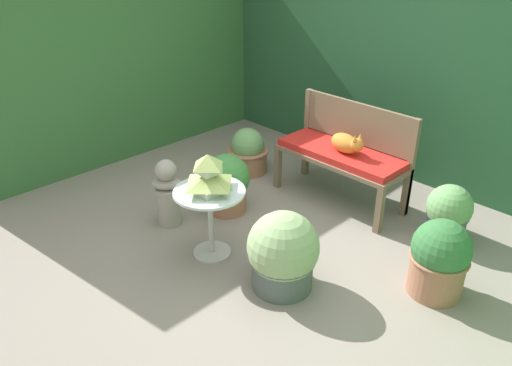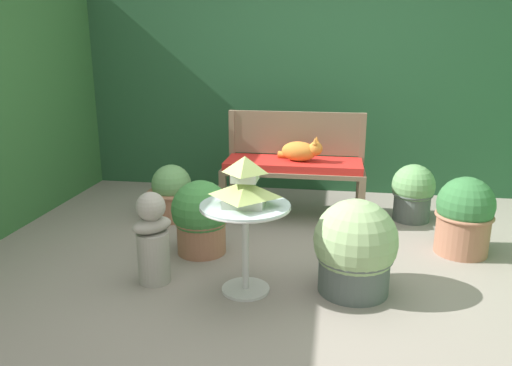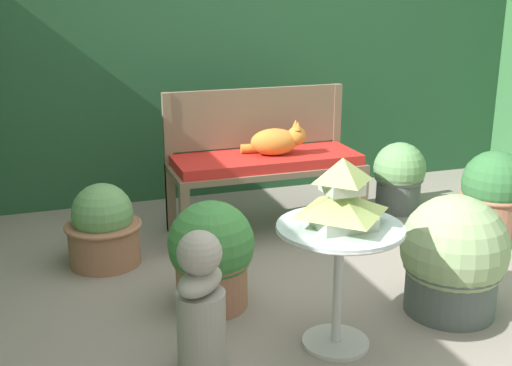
% 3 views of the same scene
% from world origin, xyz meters
% --- Properties ---
extents(ground, '(30.00, 30.00, 0.00)m').
position_xyz_m(ground, '(0.00, 0.00, 0.00)').
color(ground, gray).
extents(foliage_hedge_back, '(6.40, 1.08, 2.37)m').
position_xyz_m(foliage_hedge_back, '(0.00, 2.60, 1.18)').
color(foliage_hedge_back, '#234C2D').
rests_on(foliage_hedge_back, ground).
extents(garden_bench, '(1.31, 0.51, 0.56)m').
position_xyz_m(garden_bench, '(-0.11, 1.12, 0.48)').
color(garden_bench, brown).
rests_on(garden_bench, ground).
extents(bench_backrest, '(1.31, 0.06, 0.98)m').
position_xyz_m(bench_backrest, '(-0.11, 1.35, 0.70)').
color(bench_backrest, brown).
rests_on(bench_backrest, ground).
extents(cat, '(0.42, 0.26, 0.23)m').
position_xyz_m(cat, '(-0.04, 1.10, 0.65)').
color(cat, orange).
rests_on(cat, garden_bench).
extents(patio_table, '(0.59, 0.59, 0.61)m').
position_xyz_m(patio_table, '(-0.29, -0.39, 0.48)').
color(patio_table, '#B7B7B2').
rests_on(patio_table, ground).
extents(pagoda_birdhouse, '(0.35, 0.35, 0.32)m').
position_xyz_m(pagoda_birdhouse, '(-0.29, -0.39, 0.74)').
color(pagoda_birdhouse, '#B2BCA8').
rests_on(pagoda_birdhouse, patio_table).
extents(garden_bust, '(0.31, 0.31, 0.65)m').
position_xyz_m(garden_bust, '(-0.94, -0.36, 0.32)').
color(garden_bust, gray).
rests_on(garden_bust, ground).
extents(potted_plant_patio_mid, '(0.39, 0.39, 0.53)m').
position_xyz_m(potted_plant_patio_mid, '(0.99, 1.22, 0.27)').
color(potted_plant_patio_mid, '#4C5651').
rests_on(potted_plant_patio_mid, ground).
extents(potted_plant_table_near, '(0.55, 0.55, 0.64)m').
position_xyz_m(potted_plant_table_near, '(0.42, -0.28, 0.30)').
color(potted_plant_table_near, '#4C5651').
rests_on(potted_plant_table_near, ground).
extents(potted_plant_table_far, '(0.47, 0.47, 0.51)m').
position_xyz_m(potted_plant_table_far, '(-1.24, 0.93, 0.23)').
color(potted_plant_table_far, '#9E664C').
rests_on(potted_plant_table_far, ground).
extents(potted_plant_bench_right, '(0.46, 0.46, 0.59)m').
position_xyz_m(potted_plant_bench_right, '(-0.75, 0.18, 0.29)').
color(potted_plant_bench_right, '#9E664C').
rests_on(potted_plant_bench_right, ground).
extents(potted_plant_bench_left, '(0.44, 0.44, 0.62)m').
position_xyz_m(potted_plant_bench_left, '(1.28, 0.49, 0.31)').
color(potted_plant_bench_left, '#9E664C').
rests_on(potted_plant_bench_left, ground).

